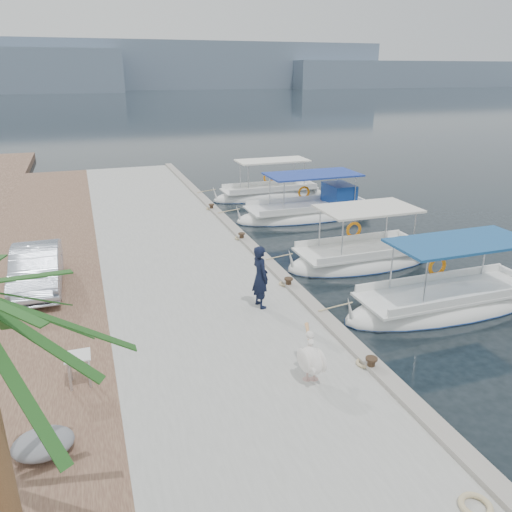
% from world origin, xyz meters
% --- Properties ---
extents(ground, '(400.00, 400.00, 0.00)m').
position_xyz_m(ground, '(0.00, 0.00, 0.00)').
color(ground, black).
rests_on(ground, ground).
extents(concrete_quay, '(6.00, 40.00, 0.50)m').
position_xyz_m(concrete_quay, '(-3.00, 5.00, 0.25)').
color(concrete_quay, '#9E9E99').
rests_on(concrete_quay, ground).
extents(quay_curb, '(0.44, 40.00, 0.12)m').
position_xyz_m(quay_curb, '(-0.22, 5.00, 0.56)').
color(quay_curb, gray).
rests_on(quay_curb, concrete_quay).
extents(cobblestone_strip, '(4.00, 40.00, 0.50)m').
position_xyz_m(cobblestone_strip, '(-8.00, 5.00, 0.25)').
color(cobblestone_strip, brown).
rests_on(cobblestone_strip, ground).
extents(distant_hills, '(330.00, 60.00, 18.00)m').
position_xyz_m(distant_hills, '(29.61, 201.49, 7.61)').
color(distant_hills, slate).
rests_on(distant_hills, ground).
extents(fishing_caique_b, '(7.27, 2.24, 2.83)m').
position_xyz_m(fishing_caique_b, '(4.22, -0.60, 0.12)').
color(fishing_caique_b, white).
rests_on(fishing_caique_b, ground).
extents(fishing_caique_c, '(6.10, 2.48, 2.83)m').
position_xyz_m(fishing_caique_c, '(3.64, 3.76, 0.12)').
color(fishing_caique_c, white).
rests_on(fishing_caique_c, ground).
extents(fishing_caique_d, '(7.74, 2.61, 2.83)m').
position_xyz_m(fishing_caique_d, '(4.57, 10.44, 0.19)').
color(fishing_caique_d, white).
rests_on(fishing_caique_d, ground).
extents(fishing_caique_e, '(6.89, 2.02, 2.83)m').
position_xyz_m(fishing_caique_e, '(4.03, 14.95, 0.13)').
color(fishing_caique_e, white).
rests_on(fishing_caique_e, ground).
extents(mooring_bollards, '(0.28, 20.28, 0.33)m').
position_xyz_m(mooring_bollards, '(-0.35, 1.50, 0.69)').
color(mooring_bollards, black).
rests_on(mooring_bollards, concrete_quay).
extents(pelican, '(0.66, 1.36, 1.05)m').
position_xyz_m(pelican, '(-1.84, -3.39, 1.04)').
color(pelican, tan).
rests_on(pelican, concrete_quay).
extents(fisherman, '(0.55, 0.75, 1.89)m').
position_xyz_m(fisherman, '(-1.66, 0.53, 1.44)').
color(fisherman, black).
rests_on(fisherman, concrete_quay).
extents(parked_car, '(1.44, 4.09, 1.34)m').
position_xyz_m(parked_car, '(-7.93, 4.08, 1.17)').
color(parked_car, '#AFB8C8').
rests_on(parked_car, cobblestone_strip).
extents(tarp_bundle, '(1.10, 0.90, 0.40)m').
position_xyz_m(tarp_bundle, '(-7.42, -3.90, 0.70)').
color(tarp_bundle, slate).
rests_on(tarp_bundle, cobblestone_strip).
extents(folding_table, '(0.55, 0.55, 0.73)m').
position_xyz_m(folding_table, '(-6.75, -1.86, 1.02)').
color(folding_table, silver).
rests_on(folding_table, cobblestone_strip).
extents(rope_coil, '(0.54, 0.54, 0.10)m').
position_xyz_m(rope_coil, '(-0.85, -7.48, 0.55)').
color(rope_coil, '#C6B284').
rests_on(rope_coil, concrete_quay).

